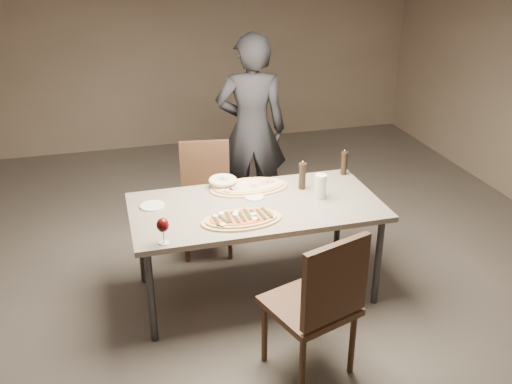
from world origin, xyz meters
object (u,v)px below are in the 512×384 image
object	(u,v)px
zucchini_pizza	(241,219)
chair_far	(206,191)
carafe	(320,186)
ham_pizza	(249,187)
dining_table	(256,212)
pepper_mill_left	(302,176)
diner	(251,130)
chair_near	(320,300)
bread_basket	(223,182)

from	to	relation	value
zucchini_pizza	chair_far	distance (m)	1.06
zucchini_pizza	carafe	world-z (taller)	carafe
ham_pizza	dining_table	bearing A→B (deg)	-80.30
zucchini_pizza	pepper_mill_left	size ratio (longest dim) A/B	2.45
chair_far	diner	distance (m)	0.76
diner	dining_table	bearing A→B (deg)	86.52
chair_near	chair_far	distance (m)	1.82
ham_pizza	carafe	xyz separation A→B (m)	(0.46, -0.29, 0.08)
pepper_mill_left	chair_far	xyz separation A→B (m)	(-0.63, 0.64, -0.33)
dining_table	ham_pizza	bearing A→B (deg)	85.30
zucchini_pizza	carafe	bearing A→B (deg)	41.33
dining_table	pepper_mill_left	world-z (taller)	pepper_mill_left
chair_far	ham_pizza	bearing A→B (deg)	123.14
dining_table	zucchini_pizza	xyz separation A→B (m)	(-0.16, -0.22, 0.07)
carafe	chair_near	world-z (taller)	chair_near
dining_table	bread_basket	size ratio (longest dim) A/B	8.30
zucchini_pizza	ham_pizza	world-z (taller)	zucchini_pizza
pepper_mill_left	diner	distance (m)	1.07
chair_near	carafe	bearing A→B (deg)	51.12
ham_pizza	chair_near	bearing A→B (deg)	-71.00
carafe	chair_near	distance (m)	1.06
bread_basket	dining_table	bearing A→B (deg)	-64.82
chair_far	diner	xyz separation A→B (m)	(0.52, 0.42, 0.36)
dining_table	ham_pizza	world-z (taller)	ham_pizza
zucchini_pizza	carafe	distance (m)	0.69
bread_basket	carafe	xyz separation A→B (m)	(0.65, -0.37, 0.05)
pepper_mill_left	chair_far	bearing A→B (deg)	134.61
dining_table	chair_far	distance (m)	0.86
chair_far	diner	world-z (taller)	diner
carafe	dining_table	bearing A→B (deg)	178.48
dining_table	ham_pizza	distance (m)	0.29
diner	pepper_mill_left	bearing A→B (deg)	106.24
ham_pizza	carafe	size ratio (longest dim) A/B	3.31
dining_table	chair_far	size ratio (longest dim) A/B	1.93
bread_basket	chair_near	xyz separation A→B (m)	(0.29, -1.33, -0.23)
ham_pizza	pepper_mill_left	world-z (taller)	pepper_mill_left
ham_pizza	pepper_mill_left	xyz separation A→B (m)	(0.39, -0.10, 0.09)
ham_pizza	diner	distance (m)	1.00
pepper_mill_left	chair_far	distance (m)	0.96
dining_table	chair_far	xyz separation A→B (m)	(-0.22, 0.82, -0.17)
pepper_mill_left	bread_basket	bearing A→B (deg)	162.93
chair_far	carafe	bearing A→B (deg)	139.28
bread_basket	pepper_mill_left	distance (m)	0.61
dining_table	bread_basket	world-z (taller)	bread_basket
ham_pizza	chair_near	size ratio (longest dim) A/B	0.60
carafe	diner	bearing A→B (deg)	98.56
bread_basket	chair_far	world-z (taller)	chair_far
zucchini_pizza	ham_pizza	xyz separation A→B (m)	(0.19, 0.50, -0.00)
zucchini_pizza	bread_basket	size ratio (longest dim) A/B	2.58
zucchini_pizza	chair_far	xyz separation A→B (m)	(-0.06, 1.03, -0.24)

